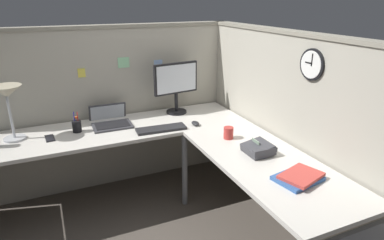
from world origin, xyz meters
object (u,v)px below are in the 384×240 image
object	(u,v)px
cell_phone	(50,138)
wall_clock	(312,64)
computer_mouse	(195,123)
pen_cup	(77,126)
office_phone	(258,149)
book_stack	(299,177)
keyboard	(161,129)
desk_lamp_dome	(7,96)
laptop	(110,121)
monitor	(176,84)
coffee_mug	(228,133)

from	to	relation	value
cell_phone	wall_clock	world-z (taller)	wall_clock
computer_mouse	pen_cup	xyz separation A→B (m)	(-0.99, 0.27, 0.04)
office_phone	book_stack	xyz separation A→B (m)	(0.02, -0.42, -0.02)
keyboard	desk_lamp_dome	size ratio (longest dim) A/B	0.97
laptop	keyboard	world-z (taller)	laptop
pen_cup	office_phone	xyz separation A→B (m)	(1.16, -0.99, -0.02)
laptop	monitor	bearing A→B (deg)	2.32
desk_lamp_dome	office_phone	distance (m)	1.97
monitor	cell_phone	size ratio (longest dim) A/B	3.47
office_phone	coffee_mug	size ratio (longest dim) A/B	2.16
laptop	pen_cup	xyz separation A→B (m)	(-0.30, -0.10, 0.03)
laptop	office_phone	size ratio (longest dim) A/B	1.87
computer_mouse	coffee_mug	size ratio (longest dim) A/B	1.08
cell_phone	book_stack	xyz separation A→B (m)	(1.40, -1.35, 0.02)
keyboard	book_stack	bearing A→B (deg)	-62.55
cell_phone	coffee_mug	size ratio (longest dim) A/B	1.50
keyboard	pen_cup	size ratio (longest dim) A/B	2.39
book_stack	computer_mouse	bearing A→B (deg)	99.46
computer_mouse	wall_clock	world-z (taller)	wall_clock
computer_mouse	wall_clock	bearing A→B (deg)	-57.53
desk_lamp_dome	cell_phone	distance (m)	0.45
cell_phone	keyboard	bearing A→B (deg)	-16.27
monitor	cell_phone	distance (m)	1.23
monitor	coffee_mug	xyz separation A→B (m)	(0.15, -0.78, -0.25)
wall_clock	computer_mouse	bearing A→B (deg)	122.47
computer_mouse	cell_phone	world-z (taller)	computer_mouse
keyboard	desk_lamp_dome	bearing A→B (deg)	169.30
keyboard	coffee_mug	bearing A→B (deg)	-38.53
book_stack	pen_cup	bearing A→B (deg)	129.85
laptop	computer_mouse	world-z (taller)	laptop
monitor	cell_phone	bearing A→B (deg)	-170.88
keyboard	laptop	bearing A→B (deg)	139.88
office_phone	cell_phone	bearing A→B (deg)	146.26
computer_mouse	desk_lamp_dome	distance (m)	1.54
laptop	office_phone	xyz separation A→B (m)	(0.86, -1.09, 0.01)
office_phone	wall_clock	distance (m)	0.70
laptop	book_stack	distance (m)	1.75
monitor	computer_mouse	world-z (taller)	monitor
book_stack	wall_clock	world-z (taller)	wall_clock
coffee_mug	monitor	bearing A→B (deg)	100.67
keyboard	office_phone	size ratio (longest dim) A/B	2.08
monitor	office_phone	world-z (taller)	monitor
desk_lamp_dome	wall_clock	size ratio (longest dim) A/B	2.02
cell_phone	book_stack	world-z (taller)	book_stack
laptop	cell_phone	xyz separation A→B (m)	(-0.52, -0.16, -0.02)
pen_cup	office_phone	size ratio (longest dim) A/B	0.87
monitor	desk_lamp_dome	xyz separation A→B (m)	(-1.44, -0.08, 0.07)
book_stack	keyboard	bearing A→B (deg)	113.82
coffee_mug	wall_clock	size ratio (longest dim) A/B	0.44
office_phone	laptop	bearing A→B (deg)	128.40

